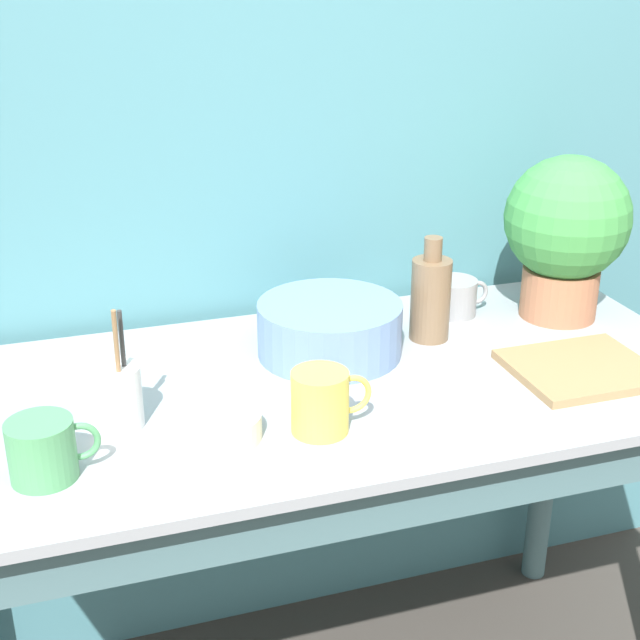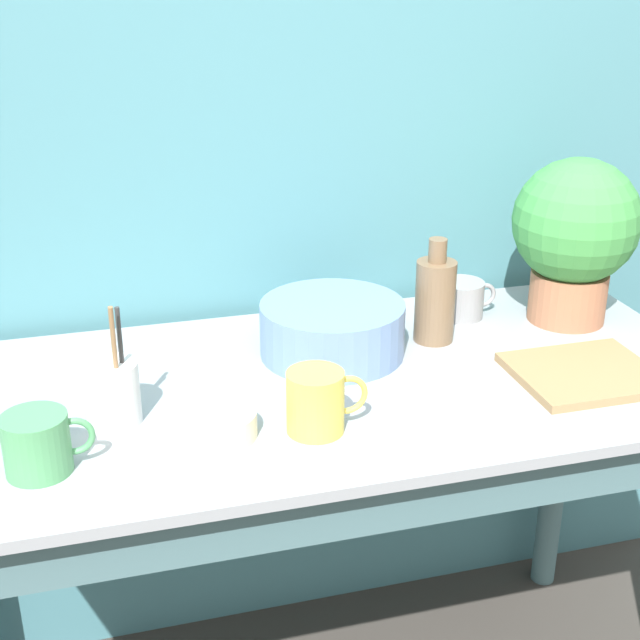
# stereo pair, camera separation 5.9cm
# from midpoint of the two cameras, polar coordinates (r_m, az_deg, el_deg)

# --- Properties ---
(wall_back) EXTENTS (6.00, 0.05, 2.40)m
(wall_back) POSITION_cam_midpoint_polar(r_m,az_deg,el_deg) (1.85, -2.40, 12.15)
(wall_back) COLOR teal
(wall_back) RESTS_ON ground_plane
(counter_table) EXTENTS (1.48, 0.68, 0.82)m
(counter_table) POSITION_cam_midpoint_polar(r_m,az_deg,el_deg) (1.66, 1.29, -9.00)
(counter_table) COLOR slate
(counter_table) RESTS_ON ground_plane
(potted_plant) EXTENTS (0.26, 0.26, 0.34)m
(potted_plant) POSITION_cam_midpoint_polar(r_m,az_deg,el_deg) (1.88, 16.88, 5.42)
(potted_plant) COLOR #A36647
(potted_plant) RESTS_ON counter_table
(bowl_wash_large) EXTENTS (0.28, 0.28, 0.10)m
(bowl_wash_large) POSITION_cam_midpoint_polar(r_m,az_deg,el_deg) (1.69, 1.79, -0.58)
(bowl_wash_large) COLOR #6684B2
(bowl_wash_large) RESTS_ON counter_table
(bottle_tall) EXTENTS (0.08, 0.08, 0.21)m
(bottle_tall) POSITION_cam_midpoint_polar(r_m,az_deg,el_deg) (1.76, 8.34, 1.35)
(bottle_tall) COLOR brown
(bottle_tall) RESTS_ON counter_table
(mug_green) EXTENTS (0.13, 0.10, 0.09)m
(mug_green) POSITION_cam_midpoint_polar(r_m,az_deg,el_deg) (1.38, -16.42, -7.62)
(mug_green) COLOR #4C935B
(mug_green) RESTS_ON counter_table
(mug_grey) EXTENTS (0.13, 0.10, 0.08)m
(mug_grey) POSITION_cam_midpoint_polar(r_m,az_deg,el_deg) (1.90, 9.93, 1.33)
(mug_grey) COLOR gray
(mug_grey) RESTS_ON counter_table
(mug_yellow) EXTENTS (0.13, 0.09, 0.10)m
(mug_yellow) POSITION_cam_midpoint_polar(r_m,az_deg,el_deg) (1.43, 0.99, -5.26)
(mug_yellow) COLOR #E5CC4C
(mug_yellow) RESTS_ON counter_table
(bowl_small_cream) EXTENTS (0.13, 0.13, 0.04)m
(bowl_small_cream) POSITION_cam_midpoint_polar(r_m,az_deg,el_deg) (1.44, -5.39, -6.63)
(bowl_small_cream) COLOR beige
(bowl_small_cream) RESTS_ON counter_table
(utensil_cup) EXTENTS (0.09, 0.09, 0.22)m
(utensil_cup) POSITION_cam_midpoint_polar(r_m,az_deg,el_deg) (1.49, -12.04, -4.55)
(utensil_cup) COLOR silver
(utensil_cup) RESTS_ON counter_table
(tray_board) EXTENTS (0.25, 0.22, 0.02)m
(tray_board) POSITION_cam_midpoint_polar(r_m,az_deg,el_deg) (1.70, 17.54, -3.29)
(tray_board) COLOR #99754C
(tray_board) RESTS_ON counter_table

